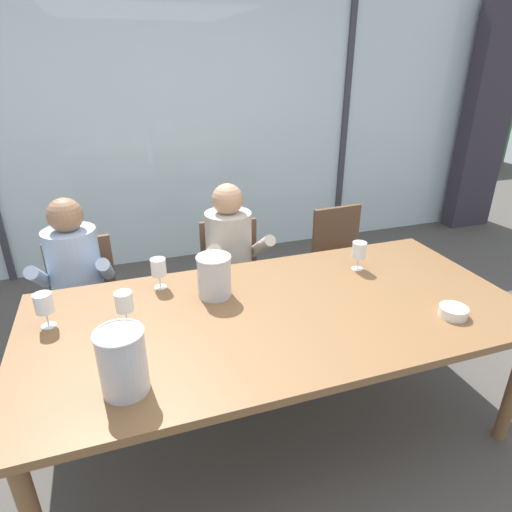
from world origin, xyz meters
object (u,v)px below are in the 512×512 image
(chair_center, at_px, (342,254))
(wine_glass_by_left_taster, at_px, (359,251))
(wine_glass_center_pour, at_px, (159,268))
(ice_bucket_secondary, at_px, (214,275))
(wine_glass_near_bucket, at_px, (124,303))
(wine_glass_by_right_taster, at_px, (44,305))
(dining_table, at_px, (278,320))
(person_pale_blue_shirt, at_px, (76,281))
(ice_bucket_primary, at_px, (123,361))
(person_beige_jumper, at_px, (234,259))
(tasting_bowl, at_px, (453,312))
(chair_near_curtain, at_px, (86,295))
(chair_left_of_center, at_px, (232,272))

(chair_center, distance_m, wine_glass_by_left_taster, 0.90)
(chair_center, xyz_separation_m, wine_glass_center_pour, (-1.49, -0.60, 0.39))
(ice_bucket_secondary, distance_m, wine_glass_near_bucket, 0.49)
(wine_glass_by_right_taster, bearing_deg, dining_table, -11.33)
(person_pale_blue_shirt, bearing_deg, ice_bucket_secondary, -36.88)
(chair_center, distance_m, ice_bucket_primary, 2.24)
(person_beige_jumper, bearing_deg, tasting_bowl, -61.98)
(chair_near_curtain, xyz_separation_m, person_beige_jumper, (0.99, -0.12, 0.17))
(wine_glass_center_pour, bearing_deg, wine_glass_near_bucket, -121.73)
(wine_glass_by_left_taster, bearing_deg, chair_left_of_center, 129.02)
(chair_left_of_center, bearing_deg, person_pale_blue_shirt, -166.39)
(ice_bucket_primary, xyz_separation_m, wine_glass_center_pour, (0.23, 0.78, -0.02))
(chair_near_curtain, height_order, ice_bucket_primary, ice_bucket_primary)
(chair_left_of_center, bearing_deg, chair_near_curtain, -172.74)
(tasting_bowl, bearing_deg, chair_center, 83.21)
(ice_bucket_secondary, bearing_deg, wine_glass_near_bucket, -163.33)
(ice_bucket_secondary, bearing_deg, person_pale_blue_shirt, 140.35)
(chair_near_curtain, relative_size, person_pale_blue_shirt, 0.73)
(person_beige_jumper, height_order, wine_glass_near_bucket, person_beige_jumper)
(chair_near_curtain, height_order, person_beige_jumper, person_beige_jumper)
(ice_bucket_primary, relative_size, tasting_bowl, 1.92)
(person_beige_jumper, distance_m, wine_glass_near_bucket, 1.08)
(dining_table, relative_size, wine_glass_near_bucket, 14.38)
(chair_center, bearing_deg, wine_glass_center_pour, -161.76)
(chair_near_curtain, relative_size, ice_bucket_secondary, 3.73)
(person_pale_blue_shirt, xyz_separation_m, wine_glass_center_pour, (0.47, -0.43, 0.21))
(tasting_bowl, bearing_deg, wine_glass_center_pour, 150.19)
(chair_near_curtain, distance_m, chair_center, 1.93)
(wine_glass_by_left_taster, distance_m, wine_glass_near_bucket, 1.37)
(wine_glass_near_bucket, bearing_deg, dining_table, -8.67)
(ice_bucket_secondary, bearing_deg, wine_glass_by_right_taster, -177.66)
(chair_center, xyz_separation_m, person_pale_blue_shirt, (-1.97, -0.16, 0.17))
(chair_left_of_center, xyz_separation_m, wine_glass_center_pour, (-0.57, -0.58, 0.39))
(person_beige_jumper, height_order, ice_bucket_secondary, person_beige_jumper)
(ice_bucket_primary, relative_size, ice_bucket_secondary, 1.15)
(person_pale_blue_shirt, relative_size, wine_glass_near_bucket, 6.79)
(ice_bucket_secondary, bearing_deg, chair_near_curtain, 134.10)
(wine_glass_by_left_taster, bearing_deg, wine_glass_by_right_taster, -177.76)
(chair_center, relative_size, ice_bucket_secondary, 3.73)
(dining_table, height_order, person_beige_jumper, person_beige_jumper)
(person_pale_blue_shirt, height_order, tasting_bowl, person_pale_blue_shirt)
(tasting_bowl, bearing_deg, wine_glass_by_left_taster, 105.63)
(person_beige_jumper, bearing_deg, wine_glass_by_left_taster, -48.74)
(wine_glass_near_bucket, distance_m, wine_glass_by_right_taster, 0.37)
(chair_near_curtain, bearing_deg, ice_bucket_secondary, -51.48)
(chair_left_of_center, height_order, chair_center, same)
(person_pale_blue_shirt, height_order, ice_bucket_primary, person_pale_blue_shirt)
(wine_glass_center_pour, bearing_deg, wine_glass_by_right_taster, -158.68)
(wine_glass_center_pour, bearing_deg, ice_bucket_primary, -106.26)
(dining_table, bearing_deg, tasting_bowl, -22.40)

